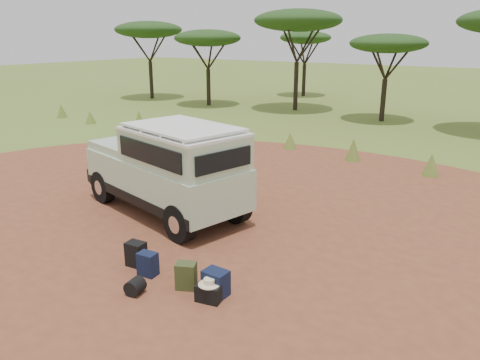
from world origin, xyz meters
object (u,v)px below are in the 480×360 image
Objects in this scene: walking_staff at (185,174)px; hard_case at (209,293)px; backpack_navy at (148,264)px; backpack_olive at (186,276)px; backpack_black at (136,254)px; duffel_navy at (216,283)px; safari_vehicle at (168,170)px.

walking_staff is 3.67× the size of hard_case.
walking_staff reaches higher than backpack_navy.
walking_staff is at bearing 122.72° from hard_case.
backpack_navy is 0.93× the size of backpack_olive.
backpack_black reaches higher than backpack_olive.
duffel_navy is at bearing 80.88° from hard_case.
walking_staff is at bearing 113.84° from backpack_navy.
safari_vehicle is 3.63m from backpack_navy.
duffel_navy is 0.23m from hard_case.
safari_vehicle reaches higher than hard_case.
backpack_black is at bearing 162.17° from hard_case.
safari_vehicle reaches higher than walking_staff.
backpack_navy is at bearing -172.88° from duffel_navy.
backpack_olive is at bearing -167.74° from duffel_navy.
backpack_navy is 0.99m from backpack_olive.
backpack_black is (1.54, -2.70, -0.96)m from safari_vehicle.
hard_case is (0.64, -0.09, -0.10)m from backpack_olive.
walking_staff is 3.21× the size of backpack_olive.
safari_vehicle is 4.63m from duffel_navy.
hard_case is at bearing -12.30° from backpack_black.
safari_vehicle is at bearing 144.81° from duffel_navy.
duffel_navy is (1.61, 0.17, 0.01)m from backpack_navy.
backpack_navy is at bearing -23.96° from backpack_black.
backpack_black is 1.01× the size of backpack_olive.
backpack_olive is at bearing -30.21° from safari_vehicle.
safari_vehicle is 10.33× the size of backpack_olive.
backpack_olive is at bearing -11.08° from backpack_black.
backpack_olive is 0.65m from hard_case.
walking_staff is 3.46× the size of backpack_navy.
backpack_black is at bearing -123.40° from walking_staff.
hard_case is at bearing -85.41° from duffel_navy.
backpack_navy is at bearing 165.86° from hard_case.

